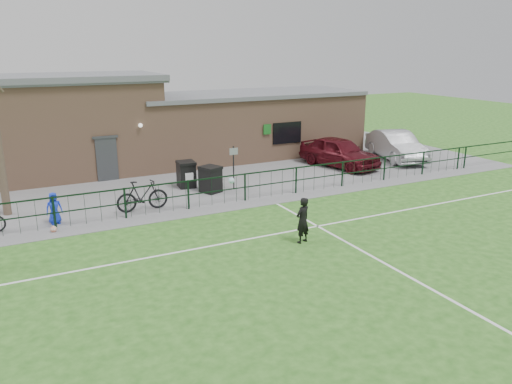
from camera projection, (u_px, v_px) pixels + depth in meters
name	position (u px, v px, depth m)	size (l,w,h in m)	color
ground	(337.00, 282.00, 13.78)	(90.00, 90.00, 0.00)	#285D1B
paving_strip	(181.00, 175.00, 25.35)	(34.00, 13.00, 0.02)	slate
pitch_line_touch	(225.00, 205.00, 20.47)	(28.00, 0.10, 0.01)	white
pitch_line_mid	(269.00, 235.00, 17.21)	(28.00, 0.10, 0.01)	white
pitch_line_perp	(393.00, 268.00, 14.65)	(0.10, 16.00, 0.01)	white
perimeter_fence	(223.00, 190.00, 20.47)	(28.00, 0.10, 1.20)	black
wheelie_bin_left	(210.00, 180.00, 22.13)	(0.72, 0.82, 1.09)	black
wheelie_bin_right	(186.00, 175.00, 22.96)	(0.74, 0.84, 1.12)	black
sign_post	(234.00, 168.00, 22.44)	(0.06, 0.06, 2.00)	black
car_maroon	(339.00, 152.00, 26.82)	(1.89, 4.70, 1.60)	#4D0D15
car_silver	(396.00, 146.00, 28.53)	(1.72, 4.92, 1.62)	#93959A
bicycle_d	(142.00, 196.00, 19.60)	(0.58, 2.04, 1.23)	black
spectator_child	(54.00, 208.00, 18.14)	(0.58, 0.38, 1.18)	#1632D2
goalkeeper_kick	(300.00, 219.00, 16.42)	(1.91, 2.78, 1.84)	black
ball_ground	(54.00, 229.00, 17.46)	(0.23, 0.23, 0.23)	silver
clubhouse	(146.00, 125.00, 26.92)	(24.25, 5.40, 4.96)	tan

